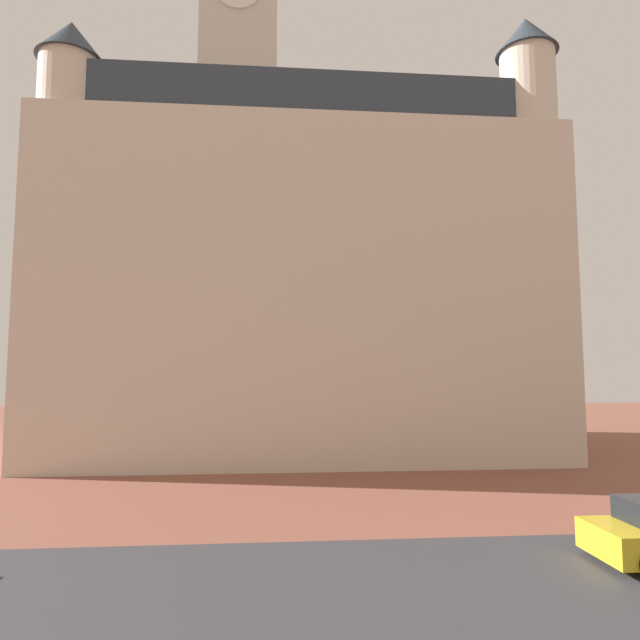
{
  "coord_description": "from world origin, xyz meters",
  "views": [
    {
      "loc": [
        -1.43,
        -1.95,
        4.61
      ],
      "look_at": [
        -0.37,
        10.7,
        5.77
      ],
      "focal_mm": 30.24,
      "sensor_mm": 36.0,
      "label": 1
    }
  ],
  "objects": [
    {
      "name": "ground_plane",
      "position": [
        0.0,
        10.0,
        0.0
      ],
      "size": [
        120.0,
        120.0,
        0.0
      ],
      "primitive_type": "plane",
      "color": "brown"
    },
    {
      "name": "landmark_building",
      "position": [
        -0.19,
        30.32,
        10.19
      ],
      "size": [
        26.52,
        15.98,
        34.59
      ],
      "color": "beige",
      "rests_on": "ground_plane"
    },
    {
      "name": "street_asphalt_strip",
      "position": [
        0.0,
        8.72,
        0.0
      ],
      "size": [
        120.0,
        8.52,
        0.0
      ],
      "primitive_type": "cube",
      "color": "#38383D",
      "rests_on": "ground_plane"
    }
  ]
}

